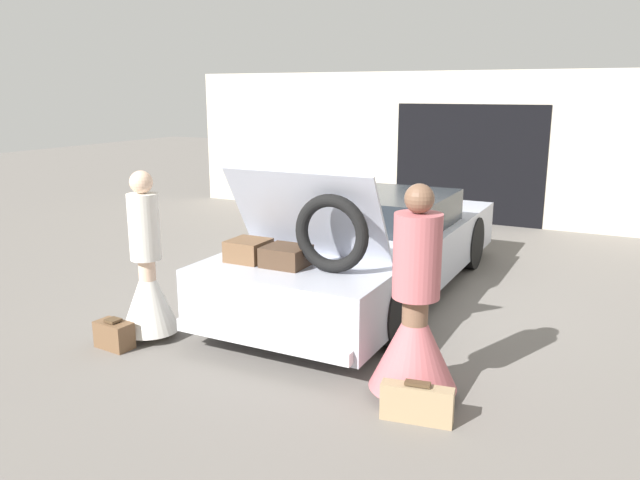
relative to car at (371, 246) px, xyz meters
The scene contains 7 objects.
ground_plane 0.56m from the car, 99.28° to the left, with size 40.00×40.00×0.00m, color slate.
garage_wall_back 4.83m from the car, 90.01° to the left, with size 12.00×0.14×2.80m.
car is the anchor object (origin of this frame).
person_left 2.81m from the car, 119.54° to the right, with size 0.57×0.57×1.70m.
person_right 2.79m from the car, 60.33° to the right, with size 0.72×0.72×1.76m.
suitcase_beside_left_person 3.22m from the car, 118.47° to the right, with size 0.39×0.24×0.29m.
suitcase_beside_right_person 3.22m from the car, 61.13° to the right, with size 0.56×0.21×0.32m.
Camera 1 is at (2.84, -6.94, 2.44)m, focal length 35.00 mm.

